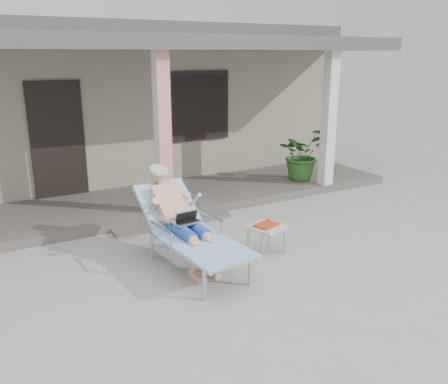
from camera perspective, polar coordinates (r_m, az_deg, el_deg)
ground at (r=6.31m, az=0.77°, el=-9.10°), size 60.00×60.00×0.00m
house at (r=11.81m, az=-15.71°, el=10.72°), size 10.40×5.40×3.30m
porch_deck at (r=8.82m, az=-9.17°, el=-1.23°), size 10.00×2.00×0.15m
porch_overhang at (r=8.36m, az=-9.91°, el=16.68°), size 10.00×2.30×2.85m
porch_step at (r=7.82m, az=-6.14°, el=-3.72°), size 2.00×0.30×0.07m
lounger at (r=6.16m, az=-4.79°, el=-1.76°), size 0.91×2.05×1.30m
side_table at (r=6.70m, az=5.12°, el=-4.37°), size 0.58×0.58×0.41m
potted_palm at (r=10.03m, az=9.32°, el=4.57°), size 1.18×1.09×1.09m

